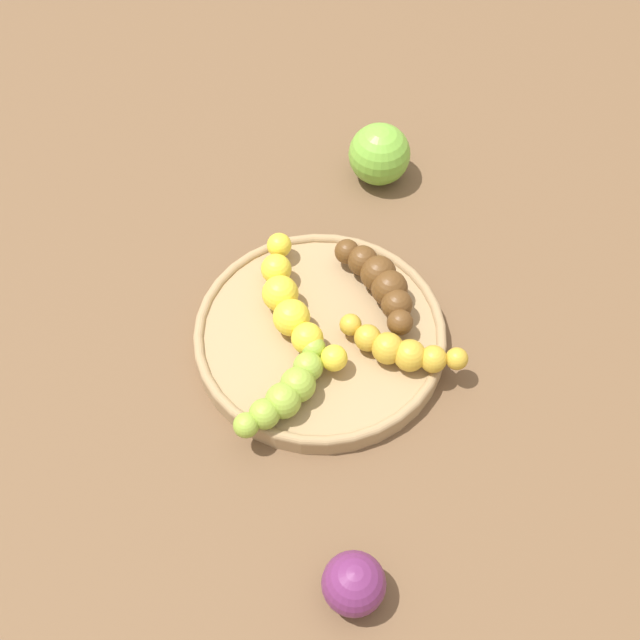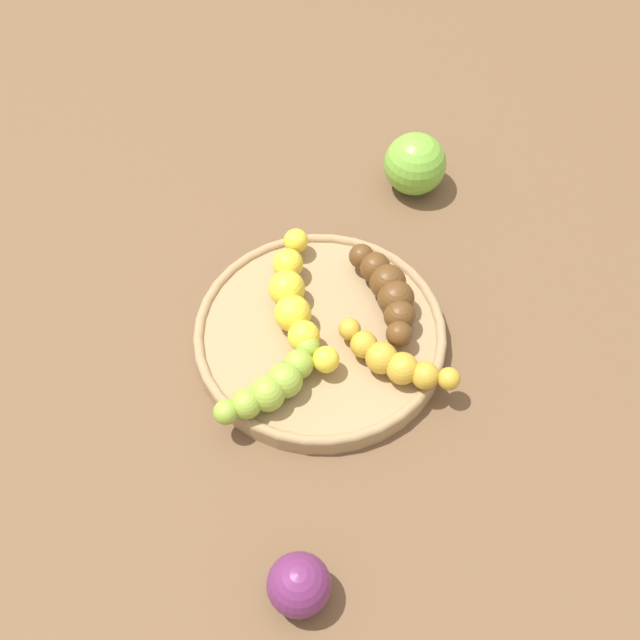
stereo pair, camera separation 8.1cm
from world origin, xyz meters
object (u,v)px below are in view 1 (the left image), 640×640
(fruit_bowl, at_px, (320,335))
(banana_green, at_px, (287,390))
(plum_purple, at_px, (354,584))
(banana_overripe, at_px, (381,282))
(banana_spotted, at_px, (400,349))
(apple_green, at_px, (379,154))
(banana_yellow, at_px, (291,304))

(fruit_bowl, distance_m, banana_green, 0.08)
(fruit_bowl, height_order, plum_purple, plum_purple)
(banana_overripe, distance_m, banana_spotted, 0.08)
(banana_overripe, relative_size, apple_green, 1.62)
(banana_green, relative_size, apple_green, 1.79)
(banana_yellow, bearing_deg, apple_green, -136.35)
(banana_overripe, height_order, banana_yellow, same)
(banana_overripe, height_order, plum_purple, banana_overripe)
(banana_overripe, relative_size, banana_yellow, 0.79)
(banana_overripe, bearing_deg, banana_green, -155.77)
(banana_yellow, distance_m, plum_purple, 0.27)
(plum_purple, xyz_separation_m, apple_green, (-0.42, -0.20, 0.01))
(banana_overripe, xyz_separation_m, banana_green, (0.15, -0.02, -0.00))
(banana_overripe, height_order, banana_spotted, banana_overripe)
(apple_green, bearing_deg, banana_spotted, 32.47)
(apple_green, bearing_deg, banana_overripe, 28.51)
(fruit_bowl, xyz_separation_m, banana_spotted, (-0.01, 0.08, 0.02))
(fruit_bowl, xyz_separation_m, plum_purple, (0.20, 0.15, 0.01))
(banana_green, distance_m, banana_spotted, 0.11)
(banana_overripe, xyz_separation_m, apple_green, (-0.16, -0.08, -0.00))
(banana_overripe, height_order, banana_green, banana_overripe)
(banana_spotted, bearing_deg, plum_purple, 9.01)
(banana_yellow, height_order, plum_purple, banana_yellow)
(banana_green, distance_m, apple_green, 0.31)
(banana_green, height_order, plum_purple, same)
(banana_green, bearing_deg, plum_purple, -33.79)
(fruit_bowl, bearing_deg, banana_overripe, 157.81)
(fruit_bowl, relative_size, apple_green, 3.58)
(banana_green, bearing_deg, fruit_bowl, 106.73)
(banana_yellow, xyz_separation_m, banana_green, (0.08, 0.05, -0.00))
(banana_green, xyz_separation_m, apple_green, (-0.30, -0.07, -0.00))
(fruit_bowl, xyz_separation_m, banana_yellow, (-0.00, -0.03, 0.03))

